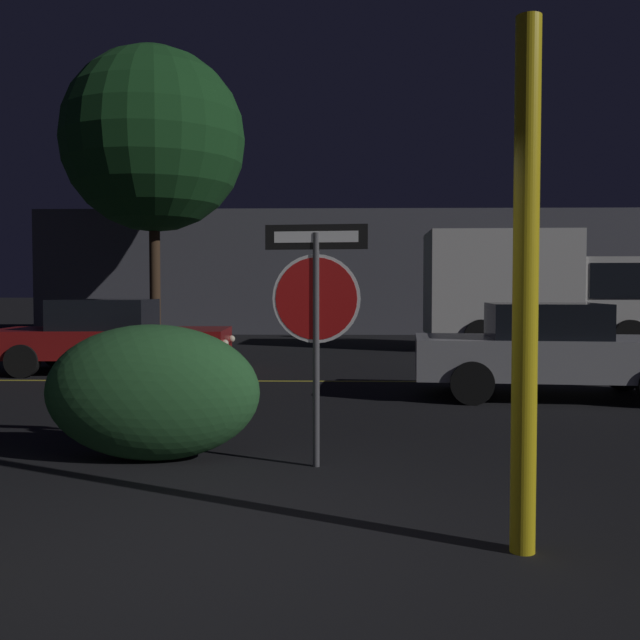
# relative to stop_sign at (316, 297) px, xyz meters

# --- Properties ---
(ground_plane) EXTENTS (260.00, 260.00, 0.00)m
(ground_plane) POSITION_rel_stop_sign_xyz_m (-0.50, -2.09, -1.52)
(ground_plane) COLOR black
(road_center_stripe) EXTENTS (32.78, 0.12, 0.01)m
(road_center_stripe) POSITION_rel_stop_sign_xyz_m (-0.50, 5.90, -1.51)
(road_center_stripe) COLOR gold
(road_center_stripe) RESTS_ON ground_plane
(stop_sign) EXTENTS (0.91, 0.13, 2.16)m
(stop_sign) POSITION_rel_stop_sign_xyz_m (0.00, 0.00, 0.00)
(stop_sign) COLOR #4C4C51
(stop_sign) RESTS_ON ground_plane
(yellow_pole_right) EXTENTS (0.15, 0.15, 3.18)m
(yellow_pole_right) POSITION_rel_stop_sign_xyz_m (1.30, -2.05, 0.07)
(yellow_pole_right) COLOR yellow
(yellow_pole_right) RESTS_ON ground_plane
(hedge_bush_1) EXTENTS (1.99, 0.93, 1.26)m
(hedge_bush_1) POSITION_rel_stop_sign_xyz_m (-1.52, 0.21, -0.89)
(hedge_bush_1) COLOR #285B2D
(hedge_bush_1) RESTS_ON ground_plane
(passing_car_1) EXTENTS (4.55, 2.17, 1.39)m
(passing_car_1) POSITION_rel_stop_sign_xyz_m (-4.15, 7.25, -0.82)
(passing_car_1) COLOR maroon
(passing_car_1) RESTS_ON ground_plane
(passing_car_2) EXTENTS (4.20, 2.20, 1.38)m
(passing_car_2) POSITION_rel_stop_sign_xyz_m (3.34, 4.19, -0.82)
(passing_car_2) COLOR #9E9EA3
(passing_car_2) RESTS_ON ground_plane
(delivery_truck) EXTENTS (6.11, 2.75, 3.09)m
(delivery_truck) POSITION_rel_stop_sign_xyz_m (5.61, 12.51, 0.12)
(delivery_truck) COLOR silver
(delivery_truck) RESTS_ON ground_plane
(tree_0) EXTENTS (5.41, 5.41, 8.70)m
(tree_0) POSITION_rel_stop_sign_xyz_m (-5.21, 14.84, 4.47)
(tree_0) COLOR #422D1E
(tree_0) RESTS_ON ground_plane
(building_backdrop) EXTENTS (25.05, 3.43, 4.39)m
(building_backdrop) POSITION_rel_stop_sign_xyz_m (2.07, 20.21, 0.68)
(building_backdrop) COLOR #4C4C56
(building_backdrop) RESTS_ON ground_plane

